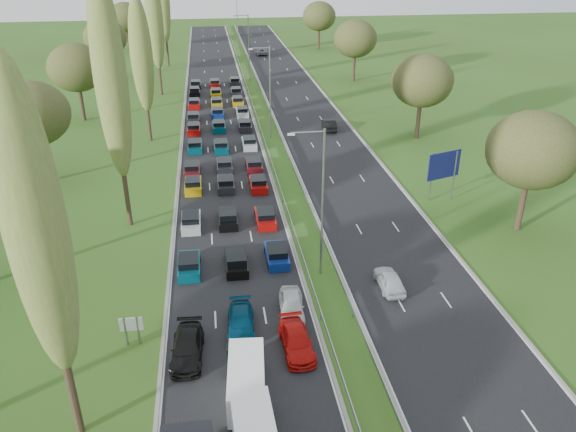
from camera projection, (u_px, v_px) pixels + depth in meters
ground at (269, 133)px, 77.81m from camera, size 260.00×260.00×0.00m
near_carriageway at (220, 130)px, 79.18m from camera, size 10.50×215.00×0.04m
far_carriageway at (314, 126)px, 80.89m from camera, size 10.50×215.00×0.04m
central_reservation at (267, 124)px, 79.79m from camera, size 2.36×215.00×0.32m
lamp_columns at (270, 93)px, 73.39m from camera, size 0.18×140.18×12.00m
poplar_row at (131, 61)px, 59.81m from camera, size 2.80×127.80×22.44m
woodland_left at (22, 123)px, 55.63m from camera, size 8.00×166.00×11.10m
woodland_right at (448, 97)px, 65.05m from camera, size 8.00×153.00×11.10m
traffic_queue_fill at (220, 137)px, 74.61m from camera, size 9.09×68.95×0.80m
near_car_3 at (187, 348)px, 35.60m from camera, size 2.27×4.96×1.41m
near_car_7 at (241, 322)px, 38.11m from camera, size 2.06×4.58×1.30m
near_car_11 at (297, 341)px, 36.21m from camera, size 2.10×4.75×1.36m
near_car_12 at (292, 305)px, 39.70m from camera, size 2.06×4.41×1.46m
far_car_0 at (390, 280)px, 42.73m from camera, size 1.68×4.11×1.40m
far_car_1 at (329, 125)px, 78.66m from camera, size 1.86×4.69×1.52m
far_car_2 at (262, 51)px, 131.05m from camera, size 2.74×5.35×1.45m
white_van_rear at (246, 378)px, 32.60m from camera, size 2.08×5.29×2.13m
info_sign at (132, 327)px, 36.45m from camera, size 1.50×0.16×2.10m
direction_sign at (444, 167)px, 56.12m from camera, size 3.81×1.41×5.20m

